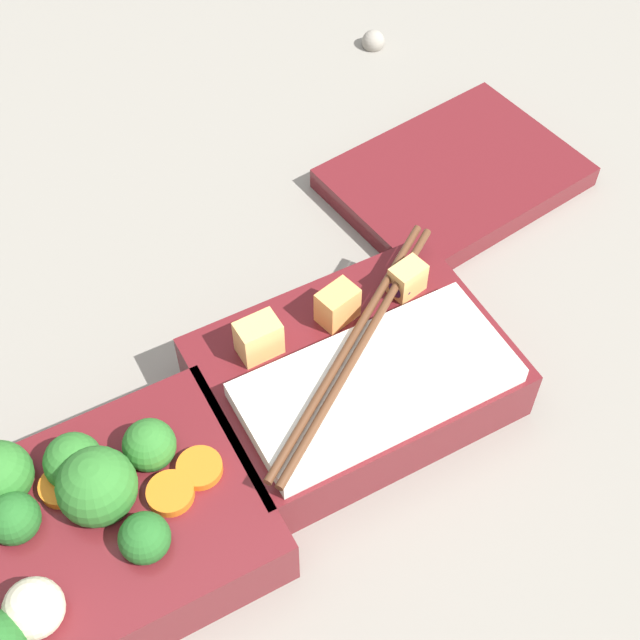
{
  "coord_description": "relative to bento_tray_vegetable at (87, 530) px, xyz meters",
  "views": [
    {
      "loc": [
        -0.08,
        -0.24,
        0.48
      ],
      "look_at": [
        0.08,
        0.06,
        0.04
      ],
      "focal_mm": 50.0,
      "sensor_mm": 36.0,
      "label": 1
    }
  ],
  "objects": [
    {
      "name": "bento_tray_vegetable",
      "position": [
        0.0,
        0.0,
        0.0
      ],
      "size": [
        0.18,
        0.13,
        0.07
      ],
      "color": "maroon",
      "rests_on": "ground_plane"
    },
    {
      "name": "pebble_2",
      "position": [
        0.38,
        0.33,
        -0.02
      ],
      "size": [
        0.02,
        0.02,
        0.02
      ],
      "primitive_type": "sphere",
      "color": "gray",
      "rests_on": "ground_plane"
    },
    {
      "name": "bento_lid",
      "position": [
        0.34,
        0.15,
        -0.02
      ],
      "size": [
        0.19,
        0.15,
        0.02
      ],
      "primitive_type": "cube",
      "rotation": [
        0.0,
        0.0,
        0.13
      ],
      "color": "maroon",
      "rests_on": "ground_plane"
    },
    {
      "name": "ground_plane",
      "position": [
        0.09,
        -0.0,
        -0.03
      ],
      "size": [
        3.0,
        3.0,
        0.0
      ],
      "primitive_type": "plane",
      "color": "gray"
    },
    {
      "name": "bento_tray_rice",
      "position": [
        0.18,
        0.02,
        -0.0
      ],
      "size": [
        0.18,
        0.13,
        0.07
      ],
      "color": "maroon",
      "rests_on": "ground_plane"
    }
  ]
}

